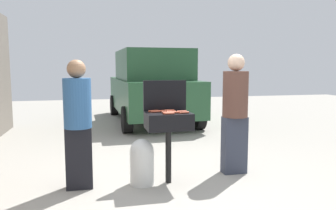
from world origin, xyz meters
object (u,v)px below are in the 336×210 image
object	(u,v)px
bbq_grill	(168,124)
propane_tank	(142,161)
hot_dog_1	(167,112)
hot_dog_4	(169,113)
person_left	(78,120)
hot_dog_11	(169,110)
hot_dog_0	(171,112)
hot_dog_2	(153,111)
hot_dog_8	(182,111)
hot_dog_6	(163,111)
hot_dog_3	(175,112)
hot_dog_5	(156,111)
hot_dog_9	(184,113)
hot_dog_10	(171,111)
parked_minivan	(151,86)
person_right	(235,109)
hot_dog_7	(168,113)

from	to	relation	value
bbq_grill	propane_tank	distance (m)	0.61
hot_dog_1	hot_dog_4	bearing A→B (deg)	-89.79
person_left	hot_dog_11	bearing A→B (deg)	7.10
hot_dog_4	bbq_grill	bearing A→B (deg)	80.99
hot_dog_0	hot_dog_2	xyz separation A→B (m)	(-0.21, 0.15, 0.00)
bbq_grill	hot_dog_8	size ratio (longest dim) A/B	7.36
hot_dog_6	person_left	bearing A→B (deg)	-178.39
hot_dog_3	hot_dog_8	bearing A→B (deg)	34.71
bbq_grill	hot_dog_5	distance (m)	0.23
hot_dog_0	hot_dog_9	size ratio (longest dim) A/B	1.00
hot_dog_1	hot_dog_8	xyz separation A→B (m)	(0.21, 0.00, 0.00)
hot_dog_0	hot_dog_6	xyz separation A→B (m)	(-0.09, 0.13, 0.00)
hot_dog_9	hot_dog_10	size ratio (longest dim) A/B	1.00
hot_dog_1	parked_minivan	world-z (taller)	parked_minivan
hot_dog_9	hot_dog_10	distance (m)	0.22
hot_dog_5	hot_dog_10	distance (m)	0.21
hot_dog_0	parked_minivan	bearing A→B (deg)	82.94
person_right	parked_minivan	bearing A→B (deg)	-102.18
person_right	hot_dog_3	bearing A→B (deg)	-0.87
hot_dog_1	person_right	size ratio (longest dim) A/B	0.07
person_right	bbq_grill	bearing A→B (deg)	-6.41
bbq_grill	hot_dog_6	bearing A→B (deg)	122.93
hot_dog_2	hot_dog_5	bearing A→B (deg)	-67.82
hot_dog_4	propane_tank	size ratio (longest dim) A/B	0.21
parked_minivan	person_right	bearing A→B (deg)	92.73
hot_dog_2	person_left	xyz separation A→B (m)	(-0.98, -0.05, -0.07)
hot_dog_0	hot_dog_7	size ratio (longest dim) A/B	1.00
hot_dog_4	hot_dog_9	world-z (taller)	same
hot_dog_3	hot_dog_9	xyz separation A→B (m)	(0.12, -0.04, 0.00)
hot_dog_6	hot_dog_10	bearing A→B (deg)	-23.18
hot_dog_2	hot_dog_0	bearing A→B (deg)	-35.92
hot_dog_10	person_left	size ratio (longest dim) A/B	0.08
hot_dog_0	hot_dog_5	size ratio (longest dim) A/B	1.00
hot_dog_0	hot_dog_1	bearing A→B (deg)	148.53
hot_dog_11	hot_dog_4	bearing A→B (deg)	-103.16
hot_dog_2	hot_dog_3	world-z (taller)	same
hot_dog_11	person_left	size ratio (longest dim) A/B	0.08
hot_dog_4	hot_dog_5	bearing A→B (deg)	121.80
parked_minivan	hot_dog_10	bearing A→B (deg)	81.09
bbq_grill	person_right	xyz separation A→B (m)	(1.04, 0.19, 0.13)
hot_dog_8	person_right	xyz separation A→B (m)	(0.86, 0.20, -0.02)
hot_dog_0	propane_tank	xyz separation A→B (m)	(-0.39, 0.05, -0.65)
hot_dog_6	parked_minivan	xyz separation A→B (m)	(0.71, 4.91, 0.06)
propane_tank	person_right	world-z (taller)	person_right
hot_dog_5	parked_minivan	bearing A→B (deg)	80.62
hot_dog_9	person_right	size ratio (longest dim) A/B	0.07
hot_dog_5	hot_dog_9	size ratio (longest dim) A/B	1.00
hot_dog_5	person_left	world-z (taller)	person_left
hot_dog_4	parked_minivan	xyz separation A→B (m)	(0.68, 5.16, 0.06)
hot_dog_3	hot_dog_11	size ratio (longest dim) A/B	1.00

